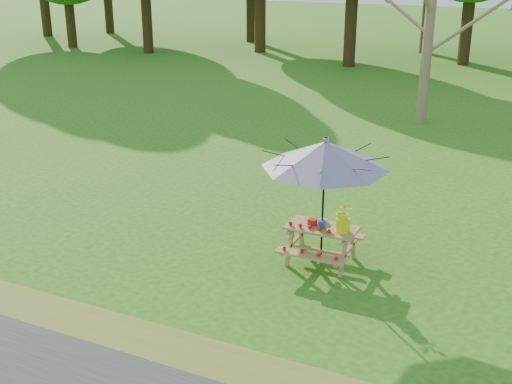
% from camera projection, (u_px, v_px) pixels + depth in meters
% --- Properties ---
extents(ground, '(120.00, 120.00, 0.00)m').
position_uv_depth(ground, '(130.00, 240.00, 11.98)').
color(ground, '#256413').
rests_on(ground, ground).
extents(drygrass_strip, '(120.00, 1.20, 0.01)m').
position_uv_depth(drygrass_strip, '(19.00, 311.00, 9.61)').
color(drygrass_strip, olive).
rests_on(drygrass_strip, ground).
extents(picnic_table, '(1.20, 1.32, 0.67)m').
position_uv_depth(picnic_table, '(321.00, 245.00, 11.02)').
color(picnic_table, '#9D7347').
rests_on(picnic_table, ground).
extents(patio_umbrella, '(2.60, 2.60, 2.25)m').
position_uv_depth(patio_umbrella, '(325.00, 155.00, 10.46)').
color(patio_umbrella, black).
rests_on(patio_umbrella, ground).
extents(produce_bins, '(0.33, 0.34, 0.13)m').
position_uv_depth(produce_bins, '(319.00, 223.00, 10.93)').
color(produce_bins, red).
rests_on(produce_bins, picnic_table).
extents(tomatoes_row, '(0.77, 0.13, 0.07)m').
position_uv_depth(tomatoes_row, '(310.00, 227.00, 10.80)').
color(tomatoes_row, red).
rests_on(tomatoes_row, picnic_table).
extents(flower_bucket, '(0.35, 0.32, 0.53)m').
position_uv_depth(flower_bucket, '(343.00, 216.00, 10.62)').
color(flower_bucket, '#F7ED0D').
rests_on(flower_bucket, picnic_table).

